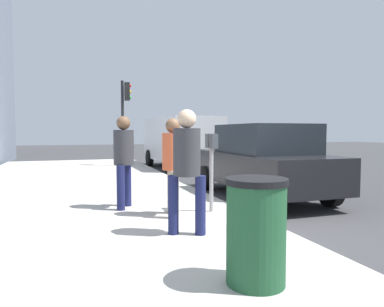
{
  "coord_description": "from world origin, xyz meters",
  "views": [
    {
      "loc": [
        -4.83,
        2.94,
        1.59
      ],
      "look_at": [
        0.96,
        0.99,
        1.22
      ],
      "focal_mm": 32.79,
      "sensor_mm": 36.0,
      "label": 1
    }
  ],
  "objects_px": {
    "pedestrian_at_meter": "(173,160)",
    "trash_bin": "(256,231)",
    "pedestrian_bystander": "(187,161)",
    "parked_van_far": "(180,140)",
    "parking_officer": "(124,154)",
    "traffic_signal": "(125,109)",
    "parking_meter": "(212,156)",
    "parked_sedan_near": "(262,161)"
  },
  "relations": [
    {
      "from": "pedestrian_at_meter",
      "to": "trash_bin",
      "type": "height_order",
      "value": "pedestrian_at_meter"
    },
    {
      "from": "parking_officer",
      "to": "trash_bin",
      "type": "relative_size",
      "value": 1.72
    },
    {
      "from": "parking_meter",
      "to": "pedestrian_bystander",
      "type": "bearing_deg",
      "value": 144.8
    },
    {
      "from": "parking_meter",
      "to": "traffic_signal",
      "type": "height_order",
      "value": "traffic_signal"
    },
    {
      "from": "parking_officer",
      "to": "parked_sedan_near",
      "type": "bearing_deg",
      "value": 40.12
    },
    {
      "from": "parking_meter",
      "to": "parked_van_far",
      "type": "height_order",
      "value": "parked_van_far"
    },
    {
      "from": "pedestrian_at_meter",
      "to": "pedestrian_bystander",
      "type": "bearing_deg",
      "value": -87.88
    },
    {
      "from": "pedestrian_at_meter",
      "to": "pedestrian_bystander",
      "type": "height_order",
      "value": "pedestrian_bystander"
    },
    {
      "from": "parking_meter",
      "to": "trash_bin",
      "type": "distance_m",
      "value": 3.08
    },
    {
      "from": "parked_van_far",
      "to": "traffic_signal",
      "type": "relative_size",
      "value": 1.46
    },
    {
      "from": "parked_sedan_near",
      "to": "trash_bin",
      "type": "xyz_separation_m",
      "value": [
        -4.55,
        2.68,
        -0.24
      ]
    },
    {
      "from": "parking_meter",
      "to": "pedestrian_at_meter",
      "type": "relative_size",
      "value": 0.84
    },
    {
      "from": "pedestrian_bystander",
      "to": "parking_officer",
      "type": "bearing_deg",
      "value": 39.87
    },
    {
      "from": "pedestrian_at_meter",
      "to": "parked_sedan_near",
      "type": "bearing_deg",
      "value": 39.81
    },
    {
      "from": "parked_sedan_near",
      "to": "trash_bin",
      "type": "distance_m",
      "value": 5.29
    },
    {
      "from": "parked_sedan_near",
      "to": "trash_bin",
      "type": "height_order",
      "value": "parked_sedan_near"
    },
    {
      "from": "parking_meter",
      "to": "parked_sedan_near",
      "type": "xyz_separation_m",
      "value": [
        1.61,
        -1.95,
        -0.27
      ]
    },
    {
      "from": "pedestrian_at_meter",
      "to": "parked_sedan_near",
      "type": "relative_size",
      "value": 0.38
    },
    {
      "from": "parked_sedan_near",
      "to": "traffic_signal",
      "type": "relative_size",
      "value": 1.22
    },
    {
      "from": "pedestrian_at_meter",
      "to": "trash_bin",
      "type": "xyz_separation_m",
      "value": [
        -2.86,
        -0.02,
        -0.46
      ]
    },
    {
      "from": "pedestrian_at_meter",
      "to": "parking_officer",
      "type": "relative_size",
      "value": 0.96
    },
    {
      "from": "traffic_signal",
      "to": "parking_officer",
      "type": "bearing_deg",
      "value": 171.98
    },
    {
      "from": "parking_meter",
      "to": "parked_sedan_near",
      "type": "bearing_deg",
      "value": -50.55
    },
    {
      "from": "traffic_signal",
      "to": "parking_meter",
      "type": "bearing_deg",
      "value": -178.31
    },
    {
      "from": "parked_sedan_near",
      "to": "parking_meter",
      "type": "bearing_deg",
      "value": 129.45
    },
    {
      "from": "parked_van_far",
      "to": "trash_bin",
      "type": "relative_size",
      "value": 5.19
    },
    {
      "from": "pedestrian_bystander",
      "to": "traffic_signal",
      "type": "xyz_separation_m",
      "value": [
        10.43,
        -0.58,
        1.39
      ]
    },
    {
      "from": "parking_officer",
      "to": "traffic_signal",
      "type": "height_order",
      "value": "traffic_signal"
    },
    {
      "from": "parking_meter",
      "to": "traffic_signal",
      "type": "bearing_deg",
      "value": 1.69
    },
    {
      "from": "pedestrian_at_meter",
      "to": "parked_van_far",
      "type": "xyz_separation_m",
      "value": [
        8.6,
        -2.7,
        0.14
      ]
    },
    {
      "from": "pedestrian_bystander",
      "to": "parking_officer",
      "type": "relative_size",
      "value": 1.01
    },
    {
      "from": "parking_meter",
      "to": "traffic_signal",
      "type": "distance_m",
      "value": 9.33
    },
    {
      "from": "parking_officer",
      "to": "parked_van_far",
      "type": "distance_m",
      "value": 8.44
    },
    {
      "from": "pedestrian_bystander",
      "to": "trash_bin",
      "type": "bearing_deg",
      "value": -152.46
    },
    {
      "from": "parking_officer",
      "to": "pedestrian_bystander",
      "type": "bearing_deg",
      "value": -46.51
    },
    {
      "from": "pedestrian_bystander",
      "to": "parking_officer",
      "type": "xyz_separation_m",
      "value": [
        2.01,
        0.6,
        -0.01
      ]
    },
    {
      "from": "pedestrian_bystander",
      "to": "parked_van_far",
      "type": "xyz_separation_m",
      "value": [
        9.73,
        -2.81,
        0.07
      ]
    },
    {
      "from": "parking_officer",
      "to": "traffic_signal",
      "type": "relative_size",
      "value": 0.48
    },
    {
      "from": "pedestrian_at_meter",
      "to": "parking_officer",
      "type": "bearing_deg",
      "value": 136.54
    },
    {
      "from": "pedestrian_at_meter",
      "to": "pedestrian_bystander",
      "type": "relative_size",
      "value": 0.95
    },
    {
      "from": "pedestrian_at_meter",
      "to": "traffic_signal",
      "type": "height_order",
      "value": "traffic_signal"
    },
    {
      "from": "pedestrian_bystander",
      "to": "traffic_signal",
      "type": "height_order",
      "value": "traffic_signal"
    }
  ]
}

